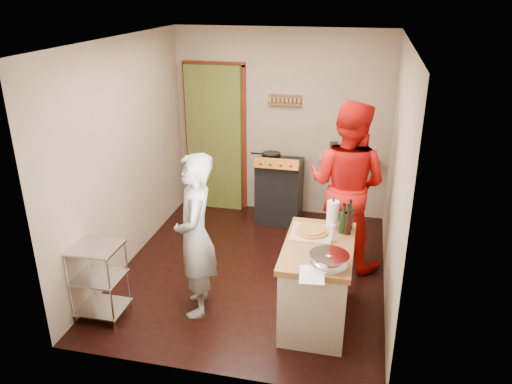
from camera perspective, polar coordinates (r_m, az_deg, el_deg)
floor at (r=5.95m, az=-0.33°, el=-8.79°), size 3.50×3.50×0.00m
back_wall at (r=7.23m, az=-2.12°, el=6.80°), size 3.00×0.44×2.60m
left_wall at (r=5.89m, az=-14.76°, el=4.08°), size 0.04×3.50×2.60m
right_wall at (r=5.27m, az=15.74°, el=1.80°), size 0.04×3.50×2.60m
ceiling at (r=5.10m, az=-0.40°, el=17.12°), size 3.00×3.50×0.02m
stove at (r=6.98m, az=2.68°, el=0.29°), size 0.60×0.63×1.00m
wire_shelving at (r=5.19m, az=-17.56°, el=-9.35°), size 0.48×0.40×0.80m
island at (r=4.95m, az=7.03°, el=-9.93°), size 0.65×1.26×1.14m
person_stripe at (r=4.90m, az=-6.93°, el=-5.03°), size 0.55×0.70×1.68m
person_red at (r=5.79m, az=10.34°, el=0.79°), size 1.15×1.03×1.96m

